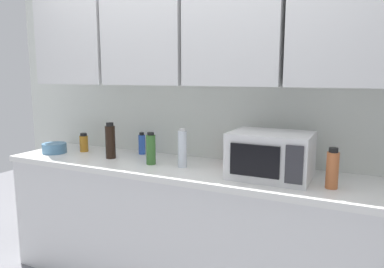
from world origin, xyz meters
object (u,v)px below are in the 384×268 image
(bottle_soy_dark, at_px, (110,141))
(bottle_green_oil, at_px, (151,149))
(microwave, at_px, (271,155))
(bowl_ceramic_small, at_px, (54,148))
(bottle_red_sauce, at_px, (229,155))
(bottle_blue_cleaner, at_px, (142,144))
(bottle_clear_tall, at_px, (182,149))
(bottle_spice_jar, at_px, (332,169))
(bottle_amber_vinegar, at_px, (84,143))

(bottle_soy_dark, distance_m, bottle_green_oil, 0.38)
(microwave, xyz_separation_m, bowl_ceramic_small, (-1.74, -0.05, -0.10))
(bottle_red_sauce, distance_m, bottle_blue_cleaner, 0.75)
(bottle_clear_tall, relative_size, bottle_spice_jar, 1.16)
(bottle_soy_dark, height_order, bottle_amber_vinegar, bottle_soy_dark)
(bottle_blue_cleaner, distance_m, bowl_ceramic_small, 0.72)
(bottle_amber_vinegar, bearing_deg, microwave, -3.43)
(bottle_soy_dark, xyz_separation_m, bottle_blue_cleaner, (0.13, 0.23, -0.05))
(bottle_amber_vinegar, xyz_separation_m, bottle_clear_tall, (0.97, -0.10, 0.06))
(microwave, bearing_deg, bottle_soy_dark, -179.83)
(microwave, height_order, bottle_clear_tall, microwave)
(bottle_amber_vinegar, bearing_deg, bottle_green_oil, -9.75)
(bottle_blue_cleaner, bearing_deg, bottle_clear_tall, -25.51)
(microwave, relative_size, bottle_amber_vinegar, 3.14)
(bottle_soy_dark, xyz_separation_m, bottle_green_oil, (0.38, -0.03, -0.02))
(bottle_green_oil, distance_m, bottle_spice_jar, 1.20)
(bottle_amber_vinegar, bearing_deg, bowl_ceramic_small, -140.46)
(bottle_green_oil, bearing_deg, microwave, 2.14)
(bottle_red_sauce, distance_m, bottle_amber_vinegar, 1.23)
(bottle_green_oil, xyz_separation_m, bottle_spice_jar, (1.20, -0.03, -0.00))
(bottle_green_oil, relative_size, bottle_clear_tall, 0.85)
(bottle_soy_dark, height_order, bottle_spice_jar, bottle_soy_dark)
(bottle_red_sauce, bearing_deg, bottle_clear_tall, -144.14)
(bottle_soy_dark, relative_size, bottle_red_sauce, 1.80)
(bottle_soy_dark, xyz_separation_m, bottle_spice_jar, (1.57, -0.06, -0.02))
(bowl_ceramic_small, bearing_deg, bottle_red_sauce, 9.55)
(bottle_red_sauce, distance_m, bottle_green_oil, 0.55)
(microwave, height_order, bottle_amber_vinegar, microwave)
(bottle_blue_cleaner, bearing_deg, bottle_red_sauce, -2.96)
(bottle_amber_vinegar, bearing_deg, bottle_blue_cleaner, 15.02)
(bottle_spice_jar, bearing_deg, bottle_green_oil, 178.65)
(bottle_blue_cleaner, height_order, bowl_ceramic_small, bottle_blue_cleaner)
(bottle_soy_dark, xyz_separation_m, bottle_clear_tall, (0.61, -0.00, -0.00))
(microwave, xyz_separation_m, bottle_red_sauce, (-0.34, 0.18, -0.07))
(bottle_amber_vinegar, relative_size, bottle_blue_cleaner, 0.88)
(bottle_red_sauce, xyz_separation_m, bottle_spice_jar, (0.69, -0.24, 0.04))
(bottle_soy_dark, relative_size, bottle_spice_jar, 1.19)
(bottle_red_sauce, bearing_deg, bottle_green_oil, -156.75)
(bottle_soy_dark, height_order, bottle_blue_cleaner, bottle_soy_dark)
(bottle_soy_dark, height_order, bottle_green_oil, bottle_soy_dark)
(microwave, distance_m, bottle_red_sauce, 0.39)
(microwave, bearing_deg, bottle_spice_jar, -9.43)
(bottle_clear_tall, bearing_deg, microwave, 0.71)
(microwave, height_order, bottle_soy_dark, microwave)
(microwave, bearing_deg, bottle_green_oil, -177.86)
(bottle_soy_dark, relative_size, bottle_blue_cleaner, 1.56)
(microwave, bearing_deg, bottle_red_sauce, 151.15)
(bottle_red_sauce, height_order, bottle_green_oil, bottle_green_oil)
(bottle_amber_vinegar, bearing_deg, bottle_clear_tall, -5.99)
(bottle_green_oil, relative_size, bottle_amber_vinegar, 1.49)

